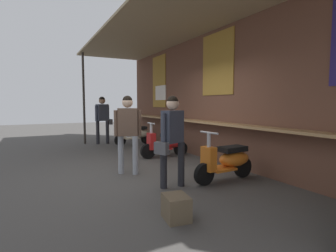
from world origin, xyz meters
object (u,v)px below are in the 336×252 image
(scooter_red, at_px, (167,143))
(shopper_passing, at_px, (103,115))
(scooter_cream, at_px, (136,134))
(shopper_browsing, at_px, (128,126))
(scooter_orange, at_px, (228,160))
(merchandise_crate, at_px, (176,208))
(shopper_with_handbag, at_px, (172,133))

(scooter_red, distance_m, shopper_passing, 3.44)
(scooter_cream, bearing_deg, shopper_browsing, 66.41)
(scooter_orange, relative_size, shopper_passing, 0.81)
(scooter_cream, relative_size, merchandise_crate, 3.82)
(scooter_cream, relative_size, scooter_red, 1.00)
(scooter_cream, distance_m, scooter_red, 2.47)
(shopper_browsing, xyz_separation_m, shopper_passing, (-4.41, 0.55, 0.06))
(shopper_browsing, relative_size, merchandise_crate, 4.46)
(shopper_browsing, bearing_deg, scooter_cream, -2.92)
(shopper_browsing, height_order, shopper_passing, shopper_passing)
(shopper_browsing, distance_m, shopper_passing, 4.44)
(scooter_orange, relative_size, merchandise_crate, 3.83)
(scooter_orange, bearing_deg, scooter_red, -94.27)
(scooter_orange, bearing_deg, shopper_browsing, -45.10)
(scooter_cream, xyz_separation_m, shopper_passing, (-0.76, -0.99, 0.67))
(scooter_cream, height_order, merchandise_crate, scooter_cream)
(scooter_cream, height_order, scooter_orange, same)
(scooter_orange, distance_m, shopper_passing, 5.86)
(scooter_orange, bearing_deg, shopper_with_handbag, -10.37)
(scooter_red, relative_size, shopper_browsing, 0.86)
(scooter_cream, bearing_deg, shopper_with_handbag, 75.95)
(scooter_red, relative_size, shopper_passing, 0.81)
(scooter_cream, bearing_deg, merchandise_crate, 73.33)
(scooter_red, height_order, shopper_passing, shopper_passing)
(scooter_red, bearing_deg, merchandise_crate, 65.23)
(shopper_with_handbag, relative_size, shopper_browsing, 0.98)
(merchandise_crate, bearing_deg, shopper_browsing, 175.59)
(scooter_red, height_order, scooter_orange, same)
(scooter_cream, xyz_separation_m, shopper_with_handbag, (4.86, -1.15, 0.58))
(scooter_orange, relative_size, shopper_with_handbag, 0.87)
(shopper_with_handbag, xyz_separation_m, merchandise_crate, (1.17, -0.57, -0.81))
(scooter_cream, xyz_separation_m, scooter_orange, (4.98, -0.00, 0.00))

